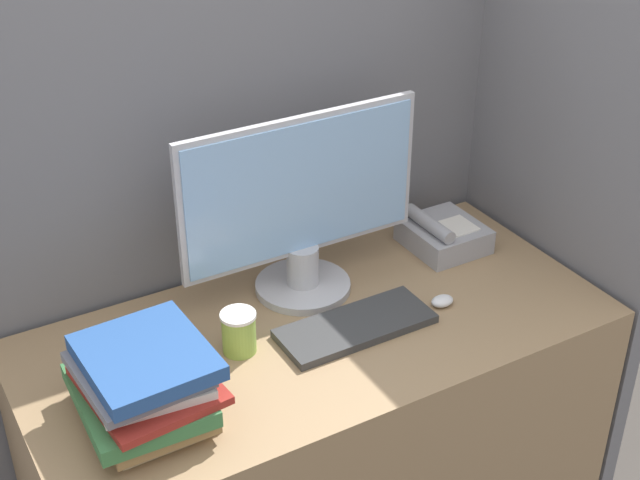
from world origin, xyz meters
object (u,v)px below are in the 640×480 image
keyboard (356,326)px  desk_telephone (443,234)px  monitor (302,212)px  coffee_cup (239,332)px  mouse (442,301)px  book_stack (144,385)px

keyboard → desk_telephone: (0.40, 0.20, 0.03)m
monitor → coffee_cup: bearing=-148.5°
mouse → book_stack: 0.76m
coffee_cup → book_stack: bearing=-157.0°
keyboard → mouse: size_ratio=6.34×
book_stack → desk_telephone: 0.96m
coffee_cup → book_stack: (-0.26, -0.11, 0.04)m
keyboard → monitor: bearing=96.2°
book_stack → desk_telephone: (0.92, 0.25, -0.05)m
coffee_cup → mouse: bearing=-9.4°
monitor → keyboard: 0.30m
monitor → coffee_cup: monitor is taller
monitor → coffee_cup: (-0.24, -0.15, -0.17)m
keyboard → book_stack: (-0.52, -0.05, 0.08)m
mouse → coffee_cup: (-0.50, 0.08, 0.04)m
keyboard → desk_telephone: size_ratio=1.84×
book_stack → mouse: bearing=2.0°
keyboard → mouse: bearing=-4.8°
coffee_cup → book_stack: book_stack is taller
mouse → desk_telephone: desk_telephone is taller
monitor → keyboard: (0.02, -0.21, -0.21)m
mouse → book_stack: size_ratio=0.19×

